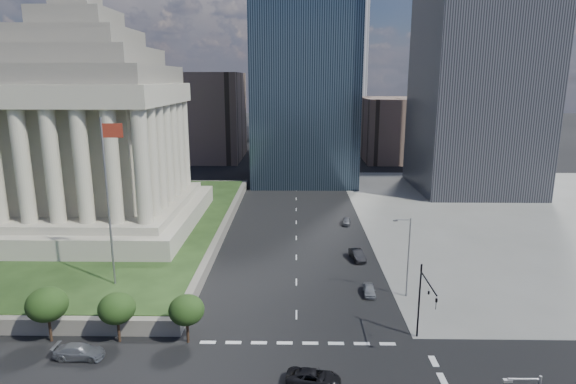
{
  "coord_description": "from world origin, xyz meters",
  "views": [
    {
      "loc": [
        -0.16,
        -29.82,
        26.08
      ],
      "look_at": [
        -0.9,
        16.87,
        15.05
      ],
      "focal_mm": 30.0,
      "sensor_mm": 36.0,
      "label": 1
    }
  ],
  "objects_px": {
    "traffic_signal_ne": "(425,298)",
    "parked_sedan_near": "(369,290)",
    "war_memorial": "(86,108)",
    "pickup_truck": "(314,378)",
    "street_lamp_north": "(407,253)",
    "suv_grey": "(79,352)",
    "parked_sedan_mid": "(357,255)",
    "flagpole": "(109,193)",
    "parked_sedan_far": "(346,221)"
  },
  "relations": [
    {
      "from": "war_memorial",
      "to": "traffic_signal_ne",
      "type": "height_order",
      "value": "war_memorial"
    },
    {
      "from": "street_lamp_north",
      "to": "parked_sedan_near",
      "type": "relative_size",
      "value": 2.75
    },
    {
      "from": "pickup_truck",
      "to": "war_memorial",
      "type": "bearing_deg",
      "value": 49.16
    },
    {
      "from": "parked_sedan_mid",
      "to": "parked_sedan_far",
      "type": "xyz_separation_m",
      "value": [
        0.22,
        17.71,
        -0.13
      ]
    },
    {
      "from": "parked_sedan_near",
      "to": "parked_sedan_mid",
      "type": "distance_m",
      "value": 11.79
    },
    {
      "from": "war_memorial",
      "to": "suv_grey",
      "type": "height_order",
      "value": "war_memorial"
    },
    {
      "from": "flagpole",
      "to": "parked_sedan_mid",
      "type": "distance_m",
      "value": 35.74
    },
    {
      "from": "suv_grey",
      "to": "parked_sedan_far",
      "type": "bearing_deg",
      "value": -33.12
    },
    {
      "from": "pickup_truck",
      "to": "parked_sedan_mid",
      "type": "xyz_separation_m",
      "value": [
        7.51,
        29.95,
        0.07
      ]
    },
    {
      "from": "flagpole",
      "to": "traffic_signal_ne",
      "type": "xyz_separation_m",
      "value": [
        34.33,
        -10.3,
        -7.86
      ]
    },
    {
      "from": "traffic_signal_ne",
      "to": "street_lamp_north",
      "type": "relative_size",
      "value": 0.8
    },
    {
      "from": "suv_grey",
      "to": "parked_sedan_mid",
      "type": "bearing_deg",
      "value": -47.44
    },
    {
      "from": "traffic_signal_ne",
      "to": "parked_sedan_mid",
      "type": "bearing_deg",
      "value": 98.47
    },
    {
      "from": "parked_sedan_far",
      "to": "traffic_signal_ne",
      "type": "bearing_deg",
      "value": -75.82
    },
    {
      "from": "traffic_signal_ne",
      "to": "pickup_truck",
      "type": "xyz_separation_m",
      "value": [
        -11.01,
        -6.45,
        -4.58
      ]
    },
    {
      "from": "parked_sedan_mid",
      "to": "parked_sedan_far",
      "type": "bearing_deg",
      "value": 79.99
    },
    {
      "from": "pickup_truck",
      "to": "suv_grey",
      "type": "relative_size",
      "value": 1.0
    },
    {
      "from": "flagpole",
      "to": "parked_sedan_far",
      "type": "bearing_deg",
      "value": 44.86
    },
    {
      "from": "traffic_signal_ne",
      "to": "parked_sedan_near",
      "type": "height_order",
      "value": "traffic_signal_ne"
    },
    {
      "from": "street_lamp_north",
      "to": "parked_sedan_mid",
      "type": "distance_m",
      "value": 13.84
    },
    {
      "from": "street_lamp_north",
      "to": "parked_sedan_mid",
      "type": "xyz_separation_m",
      "value": [
        -4.33,
        12.19,
        -4.93
      ]
    },
    {
      "from": "traffic_signal_ne",
      "to": "street_lamp_north",
      "type": "bearing_deg",
      "value": 85.81
    },
    {
      "from": "street_lamp_north",
      "to": "suv_grey",
      "type": "xyz_separation_m",
      "value": [
        -34.09,
        -14.0,
        -4.97
      ]
    },
    {
      "from": "war_memorial",
      "to": "parked_sedan_near",
      "type": "distance_m",
      "value": 52.83
    },
    {
      "from": "parked_sedan_near",
      "to": "parked_sedan_mid",
      "type": "xyz_separation_m",
      "value": [
        0.0,
        11.78,
        0.12
      ]
    },
    {
      "from": "parked_sedan_near",
      "to": "parked_sedan_mid",
      "type": "relative_size",
      "value": 0.81
    },
    {
      "from": "pickup_truck",
      "to": "parked_sedan_near",
      "type": "bearing_deg",
      "value": -14.35
    },
    {
      "from": "flagpole",
      "to": "parked_sedan_far",
      "type": "xyz_separation_m",
      "value": [
        31.05,
        30.89,
        -12.51
      ]
    },
    {
      "from": "pickup_truck",
      "to": "parked_sedan_near",
      "type": "height_order",
      "value": "pickup_truck"
    },
    {
      "from": "street_lamp_north",
      "to": "pickup_truck",
      "type": "relative_size",
      "value": 2.08
    },
    {
      "from": "suv_grey",
      "to": "parked_sedan_far",
      "type": "distance_m",
      "value": 53.16
    },
    {
      "from": "flagpole",
      "to": "pickup_truck",
      "type": "distance_m",
      "value": 31.3
    },
    {
      "from": "traffic_signal_ne",
      "to": "street_lamp_north",
      "type": "xyz_separation_m",
      "value": [
        0.83,
        11.3,
        0.41
      ]
    },
    {
      "from": "street_lamp_north",
      "to": "flagpole",
      "type": "bearing_deg",
      "value": -178.37
    },
    {
      "from": "pickup_truck",
      "to": "parked_sedan_far",
      "type": "xyz_separation_m",
      "value": [
        7.73,
        47.65,
        -0.06
      ]
    },
    {
      "from": "parked_sedan_mid",
      "to": "pickup_truck",
      "type": "bearing_deg",
      "value": -113.38
    },
    {
      "from": "war_memorial",
      "to": "flagpole",
      "type": "distance_m",
      "value": 28.16
    },
    {
      "from": "traffic_signal_ne",
      "to": "parked_sedan_near",
      "type": "relative_size",
      "value": 2.2
    },
    {
      "from": "suv_grey",
      "to": "pickup_truck",
      "type": "bearing_deg",
      "value": -98.37
    },
    {
      "from": "pickup_truck",
      "to": "parked_sedan_mid",
      "type": "bearing_deg",
      "value": -5.96
    },
    {
      "from": "pickup_truck",
      "to": "parked_sedan_near",
      "type": "relative_size",
      "value": 1.32
    },
    {
      "from": "flagpole",
      "to": "traffic_signal_ne",
      "type": "bearing_deg",
      "value": -16.71
    },
    {
      "from": "pickup_truck",
      "to": "street_lamp_north",
      "type": "bearing_deg",
      "value": -25.58
    },
    {
      "from": "traffic_signal_ne",
      "to": "parked_sedan_mid",
      "type": "relative_size",
      "value": 1.79
    },
    {
      "from": "traffic_signal_ne",
      "to": "flagpole",
      "type": "bearing_deg",
      "value": 163.29
    },
    {
      "from": "suv_grey",
      "to": "parked_sedan_near",
      "type": "xyz_separation_m",
      "value": [
        29.76,
        14.4,
        -0.08
      ]
    },
    {
      "from": "traffic_signal_ne",
      "to": "pickup_truck",
      "type": "bearing_deg",
      "value": -149.63
    },
    {
      "from": "suv_grey",
      "to": "parked_sedan_mid",
      "type": "distance_m",
      "value": 39.64
    },
    {
      "from": "parked_sedan_near",
      "to": "parked_sedan_far",
      "type": "bearing_deg",
      "value": 92.82
    },
    {
      "from": "war_memorial",
      "to": "traffic_signal_ne",
      "type": "distance_m",
      "value": 60.0
    }
  ]
}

